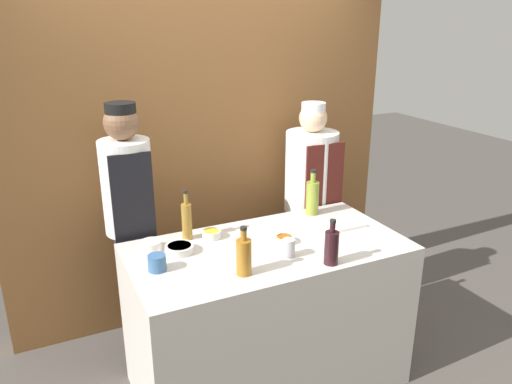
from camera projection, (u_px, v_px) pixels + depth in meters
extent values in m
plane|color=#4C4742|center=(267.00, 380.00, 3.21)|extent=(14.00, 14.00, 0.00)
cube|color=brown|center=(204.00, 159.00, 3.72)|extent=(2.94, 0.18, 2.40)
cube|color=beige|center=(268.00, 316.00, 3.05)|extent=(1.61, 0.83, 0.95)
cylinder|color=silver|center=(212.00, 234.00, 2.99)|extent=(0.11, 0.11, 0.05)
cylinder|color=yellow|center=(212.00, 232.00, 2.99)|extent=(0.09, 0.09, 0.01)
cylinder|color=silver|center=(284.00, 240.00, 2.93)|extent=(0.11, 0.11, 0.04)
cylinder|color=orange|center=(285.00, 238.00, 2.92)|extent=(0.09, 0.09, 0.01)
cylinder|color=silver|center=(180.00, 249.00, 2.81)|extent=(0.16, 0.16, 0.04)
cylinder|color=brown|center=(179.00, 246.00, 2.81)|extent=(0.13, 0.13, 0.01)
cylinder|color=silver|center=(152.00, 245.00, 2.84)|extent=(0.12, 0.12, 0.05)
cylinder|color=silver|center=(151.00, 242.00, 2.84)|extent=(0.10, 0.10, 0.02)
cube|color=white|center=(339.00, 225.00, 3.16)|extent=(0.31, 0.18, 0.02)
cylinder|color=black|center=(331.00, 248.00, 2.66)|extent=(0.08, 0.08, 0.18)
cylinder|color=black|center=(333.00, 227.00, 2.62)|extent=(0.03, 0.03, 0.06)
cylinder|color=black|center=(333.00, 221.00, 2.61)|extent=(0.03, 0.03, 0.02)
cylinder|color=#9E661E|center=(244.00, 257.00, 2.55)|extent=(0.08, 0.08, 0.19)
cylinder|color=#9E661E|center=(244.00, 235.00, 2.51)|extent=(0.03, 0.03, 0.06)
cylinder|color=black|center=(244.00, 228.00, 2.50)|extent=(0.04, 0.04, 0.02)
cylinder|color=olive|center=(187.00, 222.00, 2.95)|extent=(0.06, 0.06, 0.22)
cylinder|color=olive|center=(186.00, 199.00, 2.90)|extent=(0.02, 0.02, 0.07)
cylinder|color=black|center=(185.00, 192.00, 2.89)|extent=(0.03, 0.03, 0.02)
cylinder|color=olive|center=(312.00, 198.00, 3.33)|extent=(0.09, 0.09, 0.22)
cylinder|color=olive|center=(313.00, 177.00, 3.28)|extent=(0.03, 0.03, 0.07)
cylinder|color=black|center=(313.00, 171.00, 3.26)|extent=(0.04, 0.04, 0.02)
cylinder|color=#386093|center=(157.00, 263.00, 2.61)|extent=(0.10, 0.10, 0.09)
cylinder|color=#B7B7BC|center=(289.00, 248.00, 2.75)|extent=(0.07, 0.07, 0.10)
cylinder|color=#28282D|center=(137.00, 294.00, 3.32)|extent=(0.22, 0.22, 0.93)
cylinder|color=white|center=(127.00, 187.00, 3.06)|extent=(0.31, 0.31, 0.59)
cube|color=black|center=(133.00, 198.00, 2.94)|extent=(0.25, 0.02, 0.54)
sphere|color=brown|center=(121.00, 122.00, 2.93)|extent=(0.21, 0.21, 0.21)
cylinder|color=black|center=(120.00, 109.00, 2.90)|extent=(0.18, 0.18, 0.07)
cylinder|color=#28282D|center=(308.00, 260.00, 3.86)|extent=(0.27, 0.27, 0.85)
cylinder|color=white|center=(311.00, 172.00, 3.62)|extent=(0.38, 0.38, 0.59)
cube|color=#561E19|center=(324.00, 182.00, 3.48)|extent=(0.30, 0.02, 0.54)
sphere|color=beige|center=(313.00, 118.00, 3.49)|extent=(0.20, 0.20, 0.20)
cylinder|color=white|center=(314.00, 108.00, 3.47)|extent=(0.17, 0.17, 0.07)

